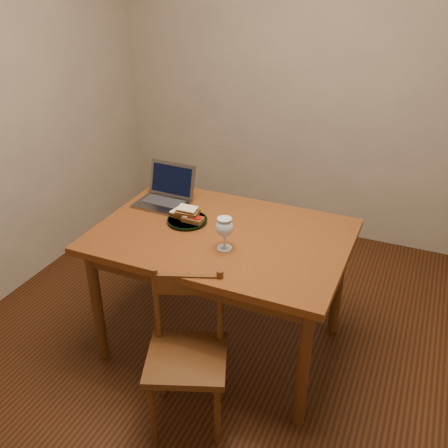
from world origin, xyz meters
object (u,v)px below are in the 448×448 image
at_px(table, 222,247).
at_px(plate, 187,221).
at_px(laptop, 166,192).
at_px(milk_glass, 224,234).
at_px(chair, 187,348).

xyz_separation_m(table, plate, (-0.22, 0.03, 0.09)).
distance_m(table, laptop, 0.52).
relative_size(table, milk_glass, 7.65).
bearing_deg(laptop, chair, -54.19).
bearing_deg(table, plate, 171.49).
distance_m(chair, plate, 0.71).
height_order(plate, milk_glass, milk_glass).
xyz_separation_m(plate, laptop, (-0.23, 0.19, 0.05)).
distance_m(chair, milk_glass, 0.57).
relative_size(table, chair, 2.79).
height_order(table, milk_glass, milk_glass).
relative_size(milk_glass, laptop, 0.57).
distance_m(plate, laptop, 0.30).
height_order(plate, laptop, laptop).
bearing_deg(table, milk_glass, -61.31).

